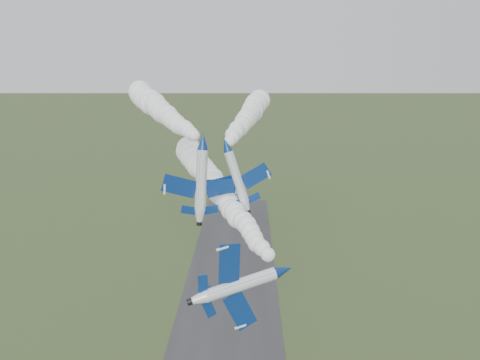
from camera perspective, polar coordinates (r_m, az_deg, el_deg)
The scene contains 6 objects.
jet_lead at distance 61.57m, azimuth 4.73°, elevation -9.61°, with size 5.45×12.26×10.14m.
smoke_trail_jet_lead at distance 89.57m, azimuth -2.49°, elevation -0.82°, with size 5.08×56.99×5.08m, color white, non-canonical shape.
jet_pair_left at distance 78.30m, azimuth -3.95°, elevation 4.15°, with size 11.78×13.67×3.48m.
smoke_trail_jet_pair_left at distance 110.68m, azimuth -8.52°, elevation 7.45°, with size 5.75×60.45×5.75m, color white, non-canonical shape.
jet_pair_right at distance 78.69m, azimuth -1.50°, elevation 3.77°, with size 9.52×11.94×3.85m.
smoke_trail_jet_pair_right at distance 110.77m, azimuth 0.90°, elevation 6.93°, with size 5.34×60.11×5.34m, color white, non-canonical shape.
Camera 1 is at (4.63, -57.64, 56.82)m, focal length 40.00 mm.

